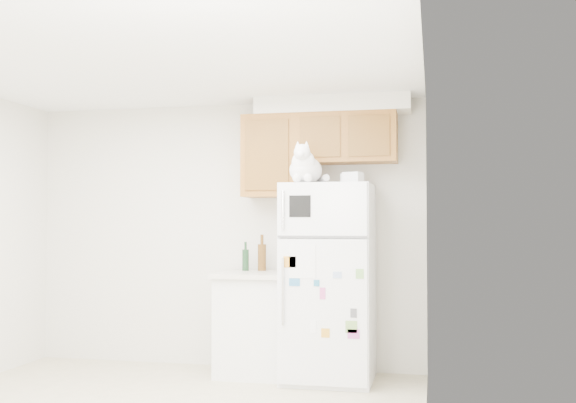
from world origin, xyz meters
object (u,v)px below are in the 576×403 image
(cat, at_px, (305,168))
(bottle_amber, at_px, (262,253))
(storage_box_front, at_px, (353,178))
(bottle_green, at_px, (246,256))
(storage_box_back, at_px, (352,179))
(refrigerator, at_px, (329,282))
(base_counter, at_px, (254,323))

(cat, distance_m, bottle_amber, 1.01)
(cat, xyz_separation_m, storage_box_front, (0.39, 0.07, -0.08))
(bottle_green, xyz_separation_m, bottle_amber, (0.15, 0.03, 0.03))
(storage_box_back, bearing_deg, refrigerator, -123.42)
(refrigerator, height_order, storage_box_front, storage_box_front)
(cat, height_order, storage_box_back, cat)
(refrigerator, xyz_separation_m, bottle_amber, (-0.66, 0.26, 0.24))
(storage_box_back, xyz_separation_m, storage_box_front, (0.04, -0.31, -0.01))
(cat, distance_m, bottle_green, 1.11)
(base_counter, height_order, cat, cat)
(base_counter, bearing_deg, bottle_amber, 81.97)
(base_counter, distance_m, storage_box_back, 1.56)
(cat, bearing_deg, refrigerator, 53.59)
(storage_box_back, relative_size, bottle_green, 0.67)
(refrigerator, xyz_separation_m, storage_box_back, (0.19, 0.16, 0.90))
(base_counter, bearing_deg, storage_box_front, -13.81)
(cat, distance_m, storage_box_front, 0.41)
(storage_box_front, xyz_separation_m, bottle_amber, (-0.89, 0.41, -0.66))
(cat, relative_size, storage_box_back, 2.74)
(storage_box_front, bearing_deg, bottle_green, 179.70)
(refrigerator, relative_size, cat, 3.44)
(base_counter, bearing_deg, storage_box_back, 5.60)
(cat, height_order, storage_box_front, cat)
(storage_box_back, relative_size, storage_box_front, 1.20)
(base_counter, height_order, bottle_green, bottle_green)
(base_counter, xyz_separation_m, bottle_green, (-0.12, 0.15, 0.59))
(base_counter, relative_size, cat, 1.86)
(base_counter, relative_size, bottle_amber, 2.75)
(refrigerator, xyz_separation_m, bottle_green, (-0.81, 0.23, 0.20))
(refrigerator, relative_size, base_counter, 1.85)
(bottle_amber, bearing_deg, storage_box_back, -6.36)
(cat, distance_m, storage_box_back, 0.53)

